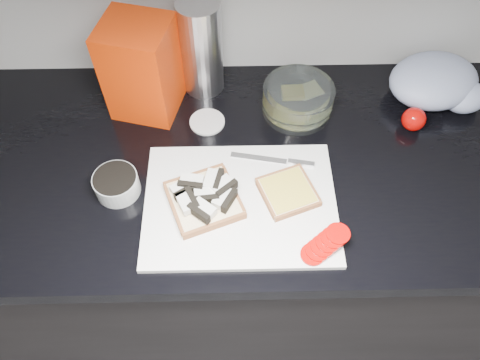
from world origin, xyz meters
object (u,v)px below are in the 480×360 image
steel_canister (201,48)px  cutting_board (240,204)px  glass_bowl (298,99)px  bread_bag (142,69)px

steel_canister → cutting_board: bearing=-76.8°
glass_bowl → steel_canister: size_ratio=0.71×
cutting_board → steel_canister: (-0.08, 0.36, 0.11)m
glass_bowl → steel_canister: bearing=158.7°
steel_canister → glass_bowl: bearing=-21.3°
glass_bowl → bread_bag: 0.37m
cutting_board → glass_bowl: (0.14, 0.27, 0.03)m
glass_bowl → steel_canister: 0.26m
cutting_board → glass_bowl: bearing=62.3°
cutting_board → glass_bowl: 0.31m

